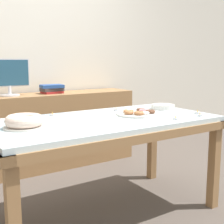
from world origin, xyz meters
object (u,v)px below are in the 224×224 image
object	(u,v)px
tealight_near_cakes	(200,115)
computer_monitor	(9,77)
tealight_centre	(176,118)
tealight_left_edge	(197,113)
tealight_near_front	(52,115)
pastry_platter	(138,113)
book_stack	(52,89)
plate_stack	(163,107)
cake_chocolate_round	(24,121)
tealight_right_edge	(116,110)

from	to	relation	value
tealight_near_cakes	computer_monitor	bearing A→B (deg)	122.36
computer_monitor	tealight_centre	world-z (taller)	computer_monitor
computer_monitor	tealight_left_edge	size ratio (longest dim) A/B	10.60
tealight_centre	tealight_near_front	size ratio (longest dim) A/B	1.00
tealight_centre	tealight_left_edge	distance (m)	0.35
pastry_platter	tealight_centre	xyz separation A→B (m)	(0.10, -0.32, -0.01)
book_stack	plate_stack	bearing A→B (deg)	-63.79
plate_stack	tealight_left_edge	world-z (taller)	plate_stack
plate_stack	tealight_centre	size ratio (longest dim) A/B	5.25
tealight_left_edge	book_stack	bearing A→B (deg)	112.55
computer_monitor	cake_chocolate_round	distance (m)	1.32
book_stack	tealight_near_cakes	bearing A→B (deg)	-70.87
tealight_centre	tealight_right_edge	distance (m)	0.59
cake_chocolate_round	tealight_left_edge	size ratio (longest dim) A/B	6.65
pastry_platter	computer_monitor	bearing A→B (deg)	117.03
cake_chocolate_round	pastry_platter	distance (m)	0.92
cake_chocolate_round	pastry_platter	bearing A→B (deg)	-0.79
plate_stack	pastry_platter	bearing A→B (deg)	-161.49
computer_monitor	tealight_centre	size ratio (longest dim) A/B	10.60
tealight_left_edge	computer_monitor	bearing A→B (deg)	125.73
computer_monitor	pastry_platter	size ratio (longest dim) A/B	1.21
tealight_centre	tealight_near_cakes	xyz separation A→B (m)	(0.26, 0.00, 0.00)
cake_chocolate_round	tealight_centre	distance (m)	1.07
tealight_near_front	plate_stack	bearing A→B (deg)	-11.64
tealight_right_edge	tealight_near_cakes	bearing A→B (deg)	-54.94
plate_stack	tealight_centre	distance (m)	0.52
book_stack	plate_stack	xyz separation A→B (m)	(0.57, -1.17, -0.10)
computer_monitor	tealight_near_cakes	distance (m)	1.92
cake_chocolate_round	tealight_left_edge	distance (m)	1.37
plate_stack	computer_monitor	bearing A→B (deg)	131.60
tealight_near_front	tealight_left_edge	size ratio (longest dim) A/B	1.00
pastry_platter	tealight_near_front	distance (m)	0.68
tealight_right_edge	tealight_left_edge	bearing A→B (deg)	-45.47
computer_monitor	tealight_near_front	xyz separation A→B (m)	(0.06, -0.97, -0.25)
plate_stack	tealight_near_cakes	size ratio (longest dim) A/B	5.25
tealight_right_edge	pastry_platter	bearing A→B (deg)	-80.65
computer_monitor	book_stack	distance (m)	0.48
tealight_near_cakes	tealight_left_edge	distance (m)	0.12
cake_chocolate_round	tealight_near_front	bearing A→B (deg)	44.29
tealight_right_edge	tealight_near_cakes	distance (m)	0.70
cake_chocolate_round	tealight_near_cakes	distance (m)	1.32
cake_chocolate_round	tealight_near_front	world-z (taller)	cake_chocolate_round
book_stack	cake_chocolate_round	size ratio (longest dim) A/B	0.96
computer_monitor	tealight_right_edge	distance (m)	1.23
tealight_centre	computer_monitor	bearing A→B (deg)	115.20
book_stack	tealight_near_front	xyz separation A→B (m)	(-0.40, -0.97, -0.11)
book_stack	tealight_left_edge	bearing A→B (deg)	-67.45
pastry_platter	tealight_left_edge	world-z (taller)	pastry_platter
tealight_near_cakes	tealight_centre	bearing A→B (deg)	-179.41
tealight_right_edge	tealight_centre	bearing A→B (deg)	-76.23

